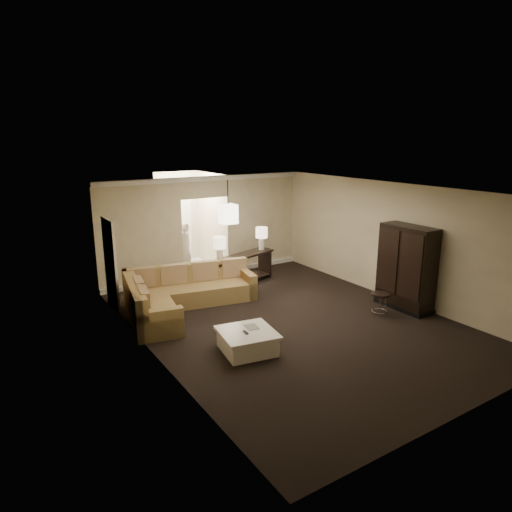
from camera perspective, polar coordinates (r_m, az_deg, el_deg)
ground at (r=9.86m, az=4.41°, el=-8.21°), size 8.00×8.00×0.00m
wall_back at (r=12.74m, az=-6.32°, el=3.62°), size 6.00×0.04×2.80m
wall_front at (r=6.82m, az=25.38°, el=-7.69°), size 6.00×0.04×2.80m
wall_left at (r=8.03m, az=-12.84°, el=-3.32°), size 0.04×8.00×2.80m
wall_right at (r=11.42m, az=16.70°, el=1.79°), size 0.04×8.00×2.80m
ceiling at (r=9.14m, az=4.75°, el=8.17°), size 6.00×8.00×0.02m
crown_molding at (r=12.51m, az=-6.39°, el=9.57°), size 6.00×0.10×0.12m
baseboard at (r=13.02m, az=-6.06°, el=-2.21°), size 6.00×0.10×0.12m
side_door at (r=10.71m, az=-17.72°, el=-1.06°), size 0.05×0.90×2.10m
foyer at (r=13.95m, az=-8.76°, el=4.09°), size 1.44×2.02×2.80m
sectional_sofa at (r=10.51m, az=-9.58°, el=-4.78°), size 3.39×2.54×0.91m
coffee_table at (r=8.50m, az=-1.09°, el=-10.57°), size 1.13×1.13×0.41m
console_table at (r=12.09m, az=-1.78°, el=-1.38°), size 2.15×1.06×0.81m
armoire at (r=10.86m, az=18.25°, el=-1.60°), size 0.57×1.34×1.92m
drink_table at (r=10.43m, az=15.23°, el=-5.28°), size 0.40×0.40×0.50m
table_lamp_left at (r=11.33m, az=-4.57°, el=1.36°), size 0.32×0.32×0.62m
table_lamp_right at (r=12.50m, az=0.70°, el=2.67°), size 0.32×0.32×0.62m
pendant_light at (r=11.50m, az=-3.51°, el=5.29°), size 0.38×0.38×1.09m
person at (r=13.12m, az=-8.99°, el=1.30°), size 0.70×0.59×1.66m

